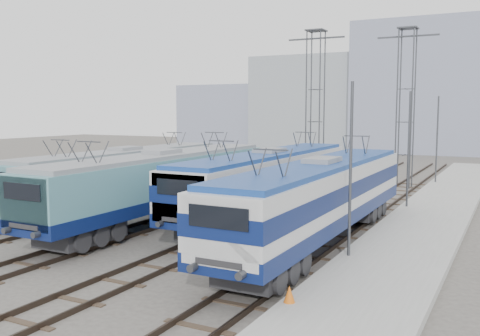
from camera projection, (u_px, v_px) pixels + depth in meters
name	position (u px, v px, depth m)	size (l,w,h in m)	color
ground	(140.00, 248.00, 22.99)	(160.00, 160.00, 0.00)	#514C47
platform	(417.00, 232.00, 25.32)	(4.00, 70.00, 0.30)	#9E9E99
locomotive_far_left	(124.00, 173.00, 32.14)	(2.73, 17.20, 3.24)	#0C194D
locomotive_center_left	(160.00, 181.00, 27.88)	(2.84, 17.91, 3.37)	#0C194D
locomotive_center_right	(268.00, 177.00, 29.05)	(2.81, 17.79, 3.34)	#0C194D
locomotive_far_right	(320.00, 194.00, 23.07)	(2.85, 18.00, 3.38)	#0C194D
catenary_tower_west	(315.00, 101.00, 41.65)	(4.50, 1.20, 12.00)	#3F4247
catenary_tower_east	(406.00, 100.00, 40.42)	(4.50, 1.20, 12.00)	#3F4247
mast_front	(350.00, 174.00, 20.41)	(0.12, 0.12, 7.00)	#3F4247
mast_mid	(408.00, 152.00, 30.98)	(0.12, 0.12, 7.00)	#3F4247
mast_rear	(437.00, 141.00, 41.55)	(0.12, 0.12, 7.00)	#3F4247
safety_cone	(289.00, 294.00, 15.67)	(0.34, 0.34, 0.50)	#D66213
building_west	(317.00, 103.00, 83.30)	(18.00, 12.00, 14.00)	#8E969E
building_center	(439.00, 88.00, 74.79)	(22.00, 14.00, 18.00)	#838AA2
building_far_west	(227.00, 115.00, 90.89)	(14.00, 10.00, 10.00)	#838AA2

